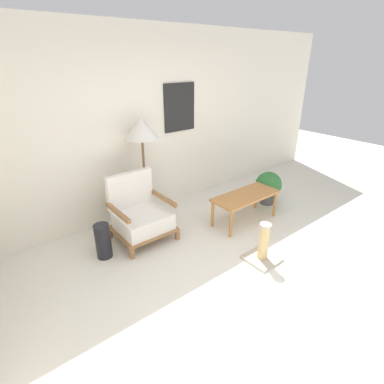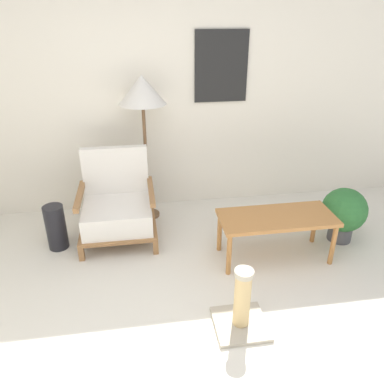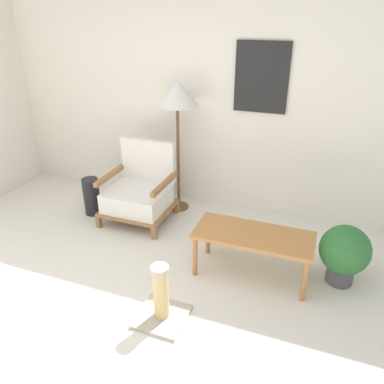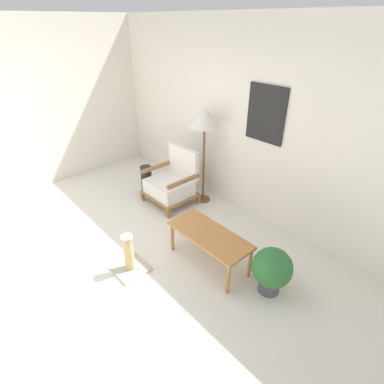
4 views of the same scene
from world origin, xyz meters
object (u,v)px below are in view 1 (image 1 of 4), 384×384
at_px(potted_plant, 268,186).
at_px(armchair, 141,215).
at_px(vase, 103,241).
at_px(coffee_table, 246,198).
at_px(floor_lamp, 141,131).
at_px(scratching_post, 263,248).

bearing_deg(potted_plant, armchair, 169.69).
bearing_deg(vase, coffee_table, -13.28).
bearing_deg(potted_plant, coffee_table, -166.78).
xyz_separation_m(armchair, potted_plant, (2.18, -0.40, -0.03)).
bearing_deg(floor_lamp, vase, -151.46).
relative_size(potted_plant, scratching_post, 1.11).
relative_size(floor_lamp, coffee_table, 1.49).
height_order(floor_lamp, potted_plant, floor_lamp).
distance_m(armchair, coffee_table, 1.53).
distance_m(floor_lamp, scratching_post, 2.18).
distance_m(armchair, floor_lamp, 1.12).
relative_size(armchair, vase, 1.96).
height_order(floor_lamp, scratching_post, floor_lamp).
height_order(vase, scratching_post, scratching_post).
bearing_deg(vase, floor_lamp, 28.54).
relative_size(coffee_table, potted_plant, 1.87).
bearing_deg(coffee_table, potted_plant, 13.22).
height_order(armchair, coffee_table, armchair).
bearing_deg(scratching_post, coffee_table, 55.80).
bearing_deg(potted_plant, floor_lamp, 157.15).
relative_size(armchair, potted_plant, 1.58).
xyz_separation_m(armchair, scratching_post, (0.89, -1.36, -0.17)).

